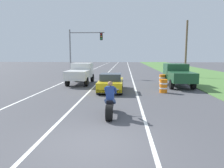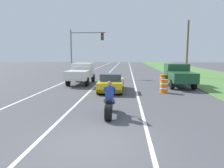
% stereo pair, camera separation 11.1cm
% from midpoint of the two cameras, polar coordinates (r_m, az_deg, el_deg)
% --- Properties ---
extents(ground_plane, '(160.00, 160.00, 0.00)m').
position_cam_midpoint_polar(ground_plane, '(6.78, -5.37, -16.12)').
color(ground_plane, '#4C4C51').
extents(lane_stripe_left_solid, '(0.14, 120.00, 0.01)m').
position_cam_midpoint_polar(lane_stripe_left_solid, '(27.03, -10.11, 1.90)').
color(lane_stripe_left_solid, white).
rests_on(lane_stripe_left_solid, ground).
extents(lane_stripe_right_solid, '(0.14, 120.00, 0.01)m').
position_cam_midpoint_polar(lane_stripe_right_solid, '(26.27, 5.35, 1.82)').
color(lane_stripe_right_solid, white).
rests_on(lane_stripe_right_solid, ground).
extents(lane_stripe_centre_dashed, '(0.14, 120.00, 0.01)m').
position_cam_midpoint_polar(lane_stripe_centre_dashed, '(26.41, -2.49, 1.88)').
color(lane_stripe_centre_dashed, white).
rests_on(lane_stripe_centre_dashed, ground).
extents(grass_verge_right, '(10.00, 120.00, 0.06)m').
position_cam_midpoint_polar(grass_verge_right, '(28.44, 26.19, 1.56)').
color(grass_verge_right, '#517F3D').
rests_on(grass_verge_right, ground).
extents(motorcycle_with_rider, '(0.70, 2.21, 1.62)m').
position_cam_midpoint_polar(motorcycle_with_rider, '(9.37, -0.85, -5.45)').
color(motorcycle_with_rider, black).
rests_on(motorcycle_with_rider, ground).
extents(sports_car_yellow, '(1.84, 4.30, 1.37)m').
position_cam_midpoint_polar(sports_car_yellow, '(16.16, -0.51, 0.31)').
color(sports_car_yellow, yellow).
rests_on(sports_car_yellow, ground).
extents(pickup_truck_left_lane_white, '(2.02, 4.80, 1.98)m').
position_cam_midpoint_polar(pickup_truck_left_lane_white, '(20.44, -8.77, 3.15)').
color(pickup_truck_left_lane_white, silver).
rests_on(pickup_truck_left_lane_white, ground).
extents(pickup_truck_right_shoulder_dark_green, '(2.02, 4.80, 1.98)m').
position_cam_midpoint_polar(pickup_truck_right_shoulder_dark_green, '(19.37, 17.41, 2.63)').
color(pickup_truck_right_shoulder_dark_green, '#1E4C2D').
rests_on(pickup_truck_right_shoulder_dark_green, ground).
extents(traffic_light_mast_near, '(4.52, 0.34, 6.00)m').
position_cam_midpoint_polar(traffic_light_mast_near, '(27.25, -8.68, 10.38)').
color(traffic_light_mast_near, gray).
rests_on(traffic_light_mast_near, ground).
extents(utility_pole_roadside, '(0.24, 0.24, 7.02)m').
position_cam_midpoint_polar(utility_pole_roadside, '(27.83, 19.52, 8.97)').
color(utility_pole_roadside, brown).
rests_on(utility_pole_roadside, ground).
extents(construction_barrel_nearest, '(0.58, 0.58, 1.00)m').
position_cam_midpoint_polar(construction_barrel_nearest, '(15.84, 13.72, -0.52)').
color(construction_barrel_nearest, orange).
rests_on(construction_barrel_nearest, ground).
extents(construction_barrel_mid, '(0.58, 0.58, 1.00)m').
position_cam_midpoint_polar(construction_barrel_mid, '(19.78, 13.47, 1.12)').
color(construction_barrel_mid, orange).
rests_on(construction_barrel_mid, ground).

